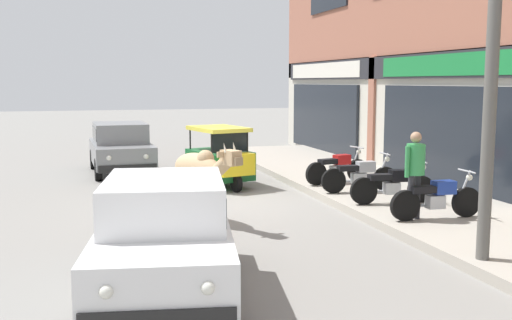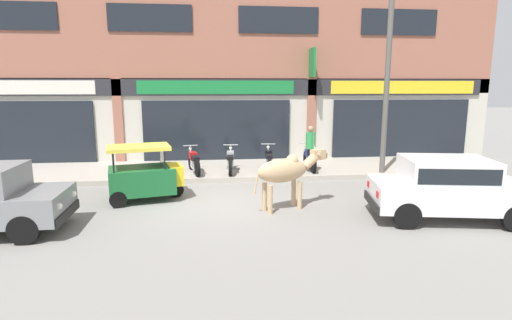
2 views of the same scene
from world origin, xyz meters
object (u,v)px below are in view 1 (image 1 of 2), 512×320
(motorcycle_1, at_px, (360,175))
(pedestrian, at_px, (415,166))
(motorcycle_0, at_px, (337,168))
(car_0, at_px, (121,145))
(auto_rickshaw, at_px, (221,161))
(motorcycle_2, at_px, (393,185))
(utility_pole, at_px, (492,56))
(motorcycle_3, at_px, (437,198))
(car_1, at_px, (165,230))
(cow, at_px, (200,170))

(motorcycle_1, xyz_separation_m, pedestrian, (2.74, -0.26, 0.60))
(motorcycle_0, bearing_deg, car_0, -130.92)
(pedestrian, bearing_deg, auto_rickshaw, -155.25)
(motorcycle_0, distance_m, motorcycle_2, 2.61)
(auto_rickshaw, distance_m, motorcycle_2, 4.69)
(car_0, bearing_deg, motorcycle_1, 41.73)
(auto_rickshaw, xyz_separation_m, pedestrian, (5.19, 2.39, 0.49))
(motorcycle_0, bearing_deg, motorcycle_1, -0.10)
(auto_rickshaw, bearing_deg, utility_pole, 14.84)
(motorcycle_2, xyz_separation_m, motorcycle_3, (1.48, 0.07, 0.00))
(car_1, distance_m, motorcycle_2, 6.23)
(car_1, bearing_deg, utility_pole, 85.65)
(car_0, height_order, utility_pole, utility_pole)
(motorcycle_2, relative_size, motorcycle_3, 1.00)
(utility_pole, bearing_deg, cow, -140.45)
(car_0, bearing_deg, utility_pole, 21.87)
(auto_rickshaw, bearing_deg, cow, -18.59)
(car_0, distance_m, motorcycle_0, 6.55)
(motorcycle_1, height_order, utility_pole, utility_pole)
(car_1, distance_m, pedestrian, 5.25)
(motorcycle_3, relative_size, utility_pole, 0.32)
(motorcycle_0, height_order, motorcycle_2, same)
(car_1, relative_size, motorcycle_2, 2.09)
(cow, distance_m, car_1, 3.81)
(car_0, relative_size, motorcycle_2, 2.02)
(car_0, height_order, motorcycle_0, car_0)
(motorcycle_3, bearing_deg, utility_pole, -18.30)
(auto_rickshaw, bearing_deg, car_0, -143.52)
(cow, distance_m, auto_rickshaw, 3.91)
(car_0, bearing_deg, cow, 8.72)
(motorcycle_0, bearing_deg, cow, -57.45)
(car_1, relative_size, motorcycle_0, 2.12)
(motorcycle_3, bearing_deg, car_0, -148.69)
(motorcycle_1, distance_m, motorcycle_3, 2.83)
(auto_rickshaw, relative_size, motorcycle_1, 1.18)
(cow, relative_size, motorcycle_0, 1.14)
(motorcycle_1, bearing_deg, pedestrian, -5.52)
(car_1, bearing_deg, motorcycle_2, 124.29)
(utility_pole, bearing_deg, auto_rickshaw, -165.16)
(auto_rickshaw, relative_size, motorcycle_3, 1.18)
(car_0, xyz_separation_m, auto_rickshaw, (3.08, 2.28, -0.15))
(cow, height_order, motorcycle_3, cow)
(utility_pole, bearing_deg, car_0, -158.13)
(motorcycle_3, bearing_deg, motorcycle_1, -176.99)
(pedestrian, xyz_separation_m, utility_pole, (2.45, -0.37, 1.85))
(car_0, xyz_separation_m, car_1, (10.40, -0.12, 0.00))
(car_1, bearing_deg, motorcycle_0, 140.36)
(car_1, distance_m, motorcycle_3, 5.60)
(motorcycle_2, bearing_deg, car_0, -143.91)
(motorcycle_3, bearing_deg, car_1, -68.73)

